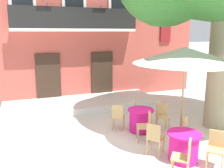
{
  "coord_description": "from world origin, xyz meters",
  "views": [
    {
      "loc": [
        -3.15,
        -6.38,
        3.25
      ],
      "look_at": [
        0.13,
        2.14,
        1.3
      ],
      "focal_mm": 39.11,
      "sensor_mm": 36.0,
      "label": 1
    }
  ],
  "objects_px": {
    "cafe_chair_middle_3": "(155,137)",
    "cafe_chair_near_tree_1": "(146,124)",
    "cafe_umbrella": "(185,56)",
    "cafe_chair_near_tree_2": "(162,115)",
    "cafe_chair_near_tree_0": "(118,115)",
    "cafe_chair_near_tree_3": "(138,109)",
    "cafe_chair_middle_0": "(184,156)",
    "cafe_chair_middle_1": "(216,147)",
    "cafe_chair_middle_2": "(188,131)",
    "cafe_table_middle": "(184,147)",
    "cafe_table_near_tree": "(141,120)"
  },
  "relations": [
    {
      "from": "cafe_chair_near_tree_2",
      "to": "cafe_umbrella",
      "type": "xyz_separation_m",
      "value": [
        -0.07,
        -1.09,
        2.08
      ]
    },
    {
      "from": "cafe_chair_near_tree_0",
      "to": "cafe_chair_middle_0",
      "type": "distance_m",
      "value": 3.07
    },
    {
      "from": "cafe_chair_middle_3",
      "to": "cafe_chair_near_tree_1",
      "type": "bearing_deg",
      "value": 76.04
    },
    {
      "from": "cafe_chair_middle_0",
      "to": "cafe_chair_near_tree_3",
      "type": "bearing_deg",
      "value": 80.01
    },
    {
      "from": "cafe_chair_middle_2",
      "to": "cafe_umbrella",
      "type": "xyz_separation_m",
      "value": [
        -0.01,
        0.34,
        2.08
      ]
    },
    {
      "from": "cafe_chair_middle_3",
      "to": "cafe_chair_middle_0",
      "type": "bearing_deg",
      "value": -85.78
    },
    {
      "from": "cafe_chair_near_tree_2",
      "to": "cafe_chair_middle_0",
      "type": "distance_m",
      "value": 2.76
    },
    {
      "from": "cafe_table_middle",
      "to": "cafe_chair_middle_1",
      "type": "distance_m",
      "value": 0.77
    },
    {
      "from": "cafe_chair_middle_1",
      "to": "cafe_chair_near_tree_0",
      "type": "bearing_deg",
      "value": 114.59
    },
    {
      "from": "cafe_chair_near_tree_0",
      "to": "cafe_chair_near_tree_3",
      "type": "xyz_separation_m",
      "value": [
        0.95,
        0.36,
        0.0
      ]
    },
    {
      "from": "cafe_table_middle",
      "to": "cafe_chair_middle_2",
      "type": "bearing_deg",
      "value": 43.62
    },
    {
      "from": "cafe_chair_middle_0",
      "to": "cafe_chair_near_tree_0",
      "type": "bearing_deg",
      "value": 96.54
    },
    {
      "from": "cafe_table_near_tree",
      "to": "cafe_chair_middle_1",
      "type": "height_order",
      "value": "cafe_chair_middle_1"
    },
    {
      "from": "cafe_chair_near_tree_0",
      "to": "cafe_chair_middle_1",
      "type": "bearing_deg",
      "value": -65.41
    },
    {
      "from": "cafe_chair_middle_0",
      "to": "cafe_chair_middle_1",
      "type": "xyz_separation_m",
      "value": [
        1.0,
        0.09,
        0.0
      ]
    },
    {
      "from": "cafe_table_middle",
      "to": "cafe_umbrella",
      "type": "height_order",
      "value": "cafe_umbrella"
    },
    {
      "from": "cafe_chair_near_tree_1",
      "to": "cafe_chair_middle_2",
      "type": "bearing_deg",
      "value": -44.53
    },
    {
      "from": "cafe_chair_near_tree_1",
      "to": "cafe_chair_middle_1",
      "type": "height_order",
      "value": "same"
    },
    {
      "from": "cafe_chair_near_tree_1",
      "to": "cafe_chair_middle_1",
      "type": "xyz_separation_m",
      "value": [
        0.88,
        -1.89,
        0.0
      ]
    },
    {
      "from": "cafe_chair_near_tree_1",
      "to": "cafe_chair_near_tree_2",
      "type": "relative_size",
      "value": 1.0
    },
    {
      "from": "cafe_chair_near_tree_2",
      "to": "cafe_chair_middle_1",
      "type": "distance_m",
      "value": 2.46
    },
    {
      "from": "cafe_chair_near_tree_0",
      "to": "cafe_chair_middle_2",
      "type": "bearing_deg",
      "value": -55.03
    },
    {
      "from": "cafe_table_near_tree",
      "to": "cafe_chair_middle_1",
      "type": "relative_size",
      "value": 0.95
    },
    {
      "from": "cafe_chair_near_tree_0",
      "to": "cafe_chair_near_tree_3",
      "type": "bearing_deg",
      "value": 20.74
    },
    {
      "from": "cafe_chair_near_tree_2",
      "to": "cafe_chair_middle_3",
      "type": "distance_m",
      "value": 1.82
    },
    {
      "from": "cafe_chair_middle_3",
      "to": "cafe_umbrella",
      "type": "height_order",
      "value": "cafe_umbrella"
    },
    {
      "from": "cafe_chair_middle_3",
      "to": "cafe_umbrella",
      "type": "distance_m",
      "value": 2.37
    },
    {
      "from": "cafe_chair_near_tree_2",
      "to": "cafe_umbrella",
      "type": "height_order",
      "value": "cafe_umbrella"
    },
    {
      "from": "cafe_chair_near_tree_0",
      "to": "cafe_chair_middle_0",
      "type": "height_order",
      "value": "same"
    },
    {
      "from": "cafe_chair_middle_2",
      "to": "cafe_chair_middle_1",
      "type": "bearing_deg",
      "value": -89.61
    },
    {
      "from": "cafe_chair_near_tree_1",
      "to": "cafe_table_middle",
      "type": "height_order",
      "value": "cafe_chair_near_tree_1"
    },
    {
      "from": "cafe_chair_near_tree_1",
      "to": "cafe_chair_middle_3",
      "type": "bearing_deg",
      "value": -103.96
    },
    {
      "from": "cafe_chair_near_tree_3",
      "to": "cafe_table_middle",
      "type": "bearing_deg",
      "value": -93.03
    },
    {
      "from": "cafe_chair_middle_3",
      "to": "cafe_table_near_tree",
      "type": "bearing_deg",
      "value": 75.52
    },
    {
      "from": "cafe_table_near_tree",
      "to": "cafe_chair_near_tree_3",
      "type": "bearing_deg",
      "value": 68.38
    },
    {
      "from": "cafe_chair_middle_3",
      "to": "cafe_chair_near_tree_3",
      "type": "bearing_deg",
      "value": 73.26
    },
    {
      "from": "cafe_chair_middle_0",
      "to": "cafe_chair_middle_2",
      "type": "height_order",
      "value": "same"
    },
    {
      "from": "cafe_table_near_tree",
      "to": "cafe_table_middle",
      "type": "bearing_deg",
      "value": -86.48
    },
    {
      "from": "cafe_chair_near_tree_0",
      "to": "cafe_chair_middle_3",
      "type": "height_order",
      "value": "same"
    },
    {
      "from": "cafe_chair_near_tree_3",
      "to": "cafe_chair_middle_3",
      "type": "xyz_separation_m",
      "value": [
        -0.68,
        -2.28,
        0.0
      ]
    },
    {
      "from": "cafe_chair_middle_3",
      "to": "cafe_chair_near_tree_0",
      "type": "bearing_deg",
      "value": 97.89
    },
    {
      "from": "cafe_table_near_tree",
      "to": "cafe_chair_near_tree_3",
      "type": "xyz_separation_m",
      "value": [
        0.28,
        0.7,
        0.14
      ]
    },
    {
      "from": "cafe_table_near_tree",
      "to": "cafe_chair_near_tree_2",
      "type": "relative_size",
      "value": 0.95
    },
    {
      "from": "cafe_table_near_tree",
      "to": "cafe_chair_middle_0",
      "type": "bearing_deg",
      "value": -96.8
    },
    {
      "from": "cafe_chair_near_tree_1",
      "to": "cafe_table_middle",
      "type": "xyz_separation_m",
      "value": [
        0.33,
        -1.38,
        -0.14
      ]
    },
    {
      "from": "cafe_umbrella",
      "to": "cafe_chair_near_tree_2",
      "type": "bearing_deg",
      "value": 86.29
    },
    {
      "from": "cafe_table_middle",
      "to": "cafe_chair_near_tree_3",
      "type": "bearing_deg",
      "value": 86.97
    },
    {
      "from": "cafe_chair_middle_0",
      "to": "cafe_chair_middle_1",
      "type": "bearing_deg",
      "value": 5.14
    },
    {
      "from": "cafe_chair_near_tree_2",
      "to": "cafe_umbrella",
      "type": "bearing_deg",
      "value": -93.71
    },
    {
      "from": "cafe_chair_near_tree_1",
      "to": "cafe_chair_near_tree_3",
      "type": "bearing_deg",
      "value": 71.66
    }
  ]
}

